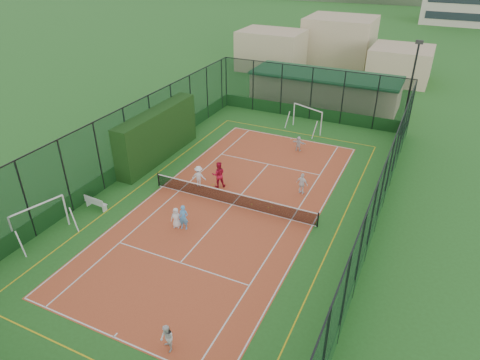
# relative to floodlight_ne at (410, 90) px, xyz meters

# --- Properties ---
(ground) EXTENTS (300.00, 300.00, 0.00)m
(ground) POSITION_rel_floodlight_ne_xyz_m (-8.60, -16.60, -4.12)
(ground) COLOR #286121
(ground) RESTS_ON ground
(court_slab) EXTENTS (11.17, 23.97, 0.01)m
(court_slab) POSITION_rel_floodlight_ne_xyz_m (-8.60, -16.60, -4.12)
(court_slab) COLOR #AE4226
(court_slab) RESTS_ON ground
(tennis_net) EXTENTS (11.67, 0.12, 1.06)m
(tennis_net) POSITION_rel_floodlight_ne_xyz_m (-8.60, -16.60, -3.59)
(tennis_net) COLOR black
(tennis_net) RESTS_ON ground
(perimeter_fence) EXTENTS (18.12, 34.12, 5.00)m
(perimeter_fence) POSITION_rel_floodlight_ne_xyz_m (-8.60, -16.60, -1.62)
(perimeter_fence) COLOR black
(perimeter_fence) RESTS_ON ground
(floodlight_ne) EXTENTS (0.60, 0.26, 8.25)m
(floodlight_ne) POSITION_rel_floodlight_ne_xyz_m (0.00, 0.00, 0.00)
(floodlight_ne) COLOR black
(floodlight_ne) RESTS_ON ground
(clubhouse) EXTENTS (15.20, 7.20, 3.15)m
(clubhouse) POSITION_rel_floodlight_ne_xyz_m (-8.60, 5.40, -2.55)
(clubhouse) COLOR tan
(clubhouse) RESTS_ON ground
(hedge_left) EXTENTS (1.36, 9.08, 3.97)m
(hedge_left) POSITION_rel_floodlight_ne_xyz_m (-16.90, -12.81, -2.14)
(hedge_left) COLOR black
(hedge_left) RESTS_ON ground
(white_bench) EXTENTS (1.65, 0.55, 0.91)m
(white_bench) POSITION_rel_floodlight_ne_xyz_m (-16.40, -20.72, -3.67)
(white_bench) COLOR white
(white_bench) RESTS_ON ground
(futsal_goal_near) EXTENTS (3.40, 1.87, 2.11)m
(futsal_goal_near) POSITION_rel_floodlight_ne_xyz_m (-17.18, -24.36, -3.07)
(futsal_goal_near) COLOR white
(futsal_goal_near) RESTS_ON ground
(futsal_goal_far) EXTENTS (3.44, 2.19, 2.15)m
(futsal_goal_far) POSITION_rel_floodlight_ne_xyz_m (-8.00, -2.41, -3.05)
(futsal_goal_far) COLOR white
(futsal_goal_far) RESTS_ON ground
(child_near_left) EXTENTS (0.74, 0.59, 1.32)m
(child_near_left) POSITION_rel_floodlight_ne_xyz_m (-10.57, -20.25, -3.45)
(child_near_left) COLOR white
(child_near_left) RESTS_ON court_slab
(child_near_mid) EXTENTS (0.66, 0.51, 1.60)m
(child_near_mid) POSITION_rel_floodlight_ne_xyz_m (-10.06, -20.21, -3.32)
(child_near_mid) COLOR #53A8ED
(child_near_mid) RESTS_ON court_slab
(child_near_right) EXTENTS (0.85, 0.81, 1.38)m
(child_near_right) POSITION_rel_floodlight_ne_xyz_m (-6.05, -28.01, -3.42)
(child_near_right) COLOR white
(child_near_right) RESTS_ON court_slab
(child_far_left) EXTENTS (1.11, 0.77, 1.56)m
(child_far_left) POSITION_rel_floodlight_ne_xyz_m (-11.79, -15.40, -3.33)
(child_far_left) COLOR white
(child_far_left) RESTS_ON court_slab
(child_far_right) EXTENTS (0.96, 0.57, 1.53)m
(child_far_right) POSITION_rel_floodlight_ne_xyz_m (-4.92, -13.27, -3.35)
(child_far_right) COLOR white
(child_far_right) RESTS_ON court_slab
(child_far_back) EXTENTS (1.19, 0.47, 1.26)m
(child_far_back) POSITION_rel_floodlight_ne_xyz_m (-7.29, -6.88, -3.49)
(child_far_back) COLOR silver
(child_far_back) RESTS_ON court_slab
(coach) EXTENTS (1.17, 1.11, 1.91)m
(coach) POSITION_rel_floodlight_ne_xyz_m (-10.51, -14.86, -3.16)
(coach) COLOR #BA132F
(coach) RESTS_ON court_slab
(tennis_balls) EXTENTS (5.06, 1.31, 0.07)m
(tennis_balls) POSITION_rel_floodlight_ne_xyz_m (-8.40, -15.41, -4.08)
(tennis_balls) COLOR #CCE033
(tennis_balls) RESTS_ON court_slab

